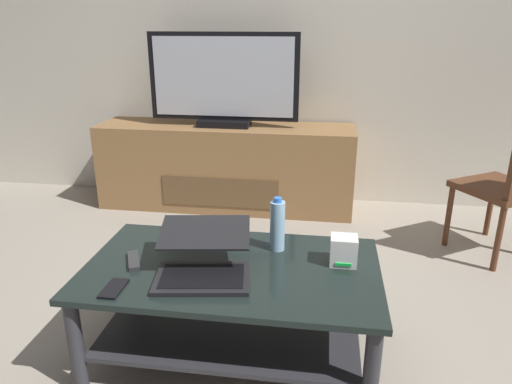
{
  "coord_description": "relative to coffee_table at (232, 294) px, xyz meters",
  "views": [
    {
      "loc": [
        0.31,
        -1.71,
        1.41
      ],
      "look_at": [
        -0.02,
        0.51,
        0.6
      ],
      "focal_mm": 33.34,
      "sensor_mm": 36.0,
      "label": 1
    }
  ],
  "objects": [
    {
      "name": "ground_plane",
      "position": [
        0.05,
        -0.01,
        -0.31
      ],
      "size": [
        7.68,
        7.68,
        0.0
      ],
      "primitive_type": "plane",
      "color": "#9E9384"
    },
    {
      "name": "water_bottle_near",
      "position": [
        0.17,
        0.18,
        0.25
      ],
      "size": [
        0.07,
        0.07,
        0.25
      ],
      "color": "#99C6E5",
      "rests_on": "coffee_table"
    },
    {
      "name": "laptop",
      "position": [
        -0.1,
        -0.07,
        0.2
      ],
      "size": [
        0.42,
        0.44,
        0.17
      ],
      "color": "black",
      "rests_on": "coffee_table"
    },
    {
      "name": "coffee_table",
      "position": [
        0.0,
        0.0,
        0.0
      ],
      "size": [
        1.22,
        0.7,
        0.45
      ],
      "color": "black",
      "rests_on": "ground"
    },
    {
      "name": "cell_phone",
      "position": [
        -0.41,
        -0.25,
        0.14
      ],
      "size": [
        0.07,
        0.14,
        0.01
      ],
      "primitive_type": "cube",
      "rotation": [
        0.0,
        0.0,
        0.0
      ],
      "color": "black",
      "rests_on": "coffee_table"
    },
    {
      "name": "tv_remote",
      "position": [
        -0.41,
        -0.03,
        0.15
      ],
      "size": [
        0.11,
        0.16,
        0.02
      ],
      "primitive_type": "cube",
      "rotation": [
        0.0,
        0.0,
        0.43
      ],
      "color": "#2D2D30",
      "rests_on": "coffee_table"
    },
    {
      "name": "media_cabinet",
      "position": [
        -0.4,
        1.79,
        0.02
      ],
      "size": [
        1.97,
        0.49,
        0.65
      ],
      "color": "olive",
      "rests_on": "ground"
    },
    {
      "name": "router_box",
      "position": [
        0.46,
        0.09,
        0.2
      ],
      "size": [
        0.11,
        0.1,
        0.12
      ],
      "color": "white",
      "rests_on": "coffee_table"
    },
    {
      "name": "television",
      "position": [
        -0.4,
        1.77,
        0.67
      ],
      "size": [
        1.11,
        0.2,
        0.68
      ],
      "color": "black",
      "rests_on": "media_cabinet"
    },
    {
      "name": "back_wall",
      "position": [
        0.05,
        2.11,
        1.09
      ],
      "size": [
        6.4,
        0.12,
        2.8
      ],
      "primitive_type": "cube",
      "color": "beige",
      "rests_on": "ground"
    }
  ]
}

